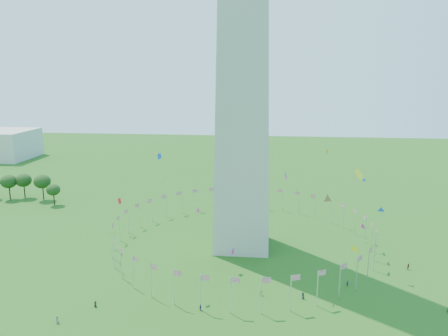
# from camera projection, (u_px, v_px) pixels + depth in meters

# --- Properties ---
(flag_ring) EXTENTS (80.24, 80.24, 9.00)m
(flag_ring) POSITION_uv_depth(u_px,v_px,m) (242.00, 233.00, 137.90)
(flag_ring) COLOR silver
(flag_ring) RESTS_ON ground
(kites_aloft) EXTENTS (97.80, 72.19, 34.32)m
(kites_aloft) POSITION_uv_depth(u_px,v_px,m) (291.00, 214.00, 109.64)
(kites_aloft) COLOR blue
(kites_aloft) RESTS_ON ground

